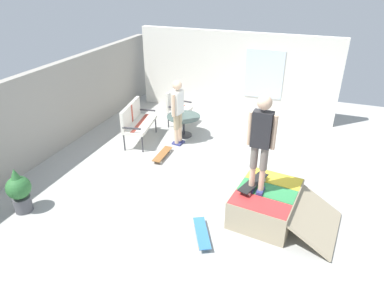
# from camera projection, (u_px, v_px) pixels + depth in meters

# --- Properties ---
(ground_plane) EXTENTS (12.00, 12.00, 0.10)m
(ground_plane) POSITION_uv_depth(u_px,v_px,m) (210.00, 177.00, 7.61)
(ground_plane) COLOR #A8A8A3
(back_wall_cinderblock) EXTENTS (9.00, 0.20, 2.09)m
(back_wall_cinderblock) POSITION_uv_depth(u_px,v_px,m) (56.00, 108.00, 8.37)
(back_wall_cinderblock) COLOR #9E998E
(back_wall_cinderblock) RESTS_ON ground_plane
(house_facade) EXTENTS (0.23, 6.00, 2.48)m
(house_facade) POSITION_uv_depth(u_px,v_px,m) (235.00, 74.00, 10.33)
(house_facade) COLOR white
(house_facade) RESTS_ON ground_plane
(skate_ramp) EXTENTS (1.54, 1.94, 0.57)m
(skate_ramp) POSITION_uv_depth(u_px,v_px,m) (268.00, 204.00, 6.23)
(skate_ramp) COLOR tan
(skate_ramp) RESTS_ON ground_plane
(patio_bench) EXTENTS (1.32, 0.75, 1.02)m
(patio_bench) POSITION_uv_depth(u_px,v_px,m) (136.00, 119.00, 8.84)
(patio_bench) COLOR #38383D
(patio_bench) RESTS_ON ground_plane
(patio_chair_near_house) EXTENTS (0.66, 0.59, 1.02)m
(patio_chair_near_house) POSITION_uv_depth(u_px,v_px,m) (176.00, 105.00, 9.78)
(patio_chair_near_house) COLOR #38383D
(patio_chair_near_house) RESTS_ON ground_plane
(patio_table) EXTENTS (0.90, 0.90, 0.57)m
(patio_table) POSITION_uv_depth(u_px,v_px,m) (184.00, 122.00, 9.21)
(patio_table) COLOR #38383D
(patio_table) RESTS_ON ground_plane
(person_watching) EXTENTS (0.48, 0.28, 1.69)m
(person_watching) POSITION_uv_depth(u_px,v_px,m) (178.00, 108.00, 8.52)
(person_watching) COLOR navy
(person_watching) RESTS_ON ground_plane
(person_skater) EXTENTS (0.26, 0.48, 1.78)m
(person_skater) POSITION_uv_depth(u_px,v_px,m) (261.00, 138.00, 5.61)
(person_skater) COLOR navy
(person_skater) RESTS_ON skate_ramp
(skateboard_by_bench) EXTENTS (0.80, 0.22, 0.10)m
(skateboard_by_bench) POSITION_uv_depth(u_px,v_px,m) (162.00, 154.00, 8.28)
(skateboard_by_bench) COLOR brown
(skateboard_by_bench) RESTS_ON ground_plane
(skateboard_spare) EXTENTS (0.80, 0.55, 0.10)m
(skateboard_spare) POSITION_uv_depth(u_px,v_px,m) (202.00, 233.00, 5.83)
(skateboard_spare) COLOR #3372B2
(skateboard_spare) RESTS_ON ground_plane
(skateboard_on_ramp) EXTENTS (0.82, 0.44, 0.10)m
(skateboard_on_ramp) POSITION_uv_depth(u_px,v_px,m) (253.00, 183.00, 6.17)
(skateboard_on_ramp) COLOR black
(skateboard_on_ramp) RESTS_ON skate_ramp
(potted_plant) EXTENTS (0.44, 0.44, 0.92)m
(potted_plant) POSITION_uv_depth(u_px,v_px,m) (19.00, 190.00, 6.29)
(potted_plant) COLOR #515156
(potted_plant) RESTS_ON ground_plane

